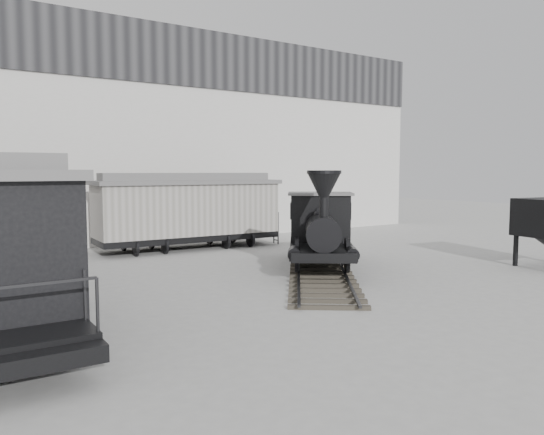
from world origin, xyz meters
TOP-DOWN VIEW (x-y plane):
  - ground at (0.00, 0.00)m, footprint 90.00×90.00m
  - north_wall at (0.00, 14.98)m, footprint 34.00×2.51m
  - locomotive at (1.51, 3.28)m, footprint 7.77×9.41m
  - boxcar at (-0.20, 10.94)m, footprint 8.79×3.08m
  - visitor_a at (-6.98, 4.37)m, footprint 0.67×0.46m
  - visitor_b at (-7.28, 3.52)m, footprint 1.09×0.96m

SIDE VIEW (x-z plane):
  - ground at x=0.00m, z-range 0.00..0.00m
  - visitor_a at x=-6.98m, z-range 0.00..1.76m
  - visitor_b at x=-7.28m, z-range 0.00..1.87m
  - locomotive at x=1.51m, z-range -0.47..3.10m
  - boxcar at x=-0.20m, z-range 0.09..3.64m
  - north_wall at x=0.00m, z-range 0.05..11.05m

